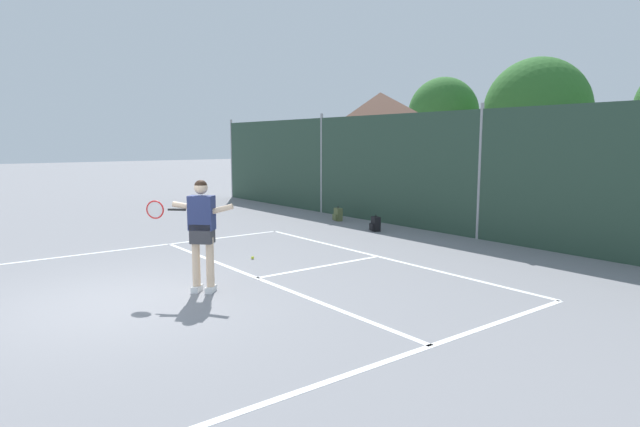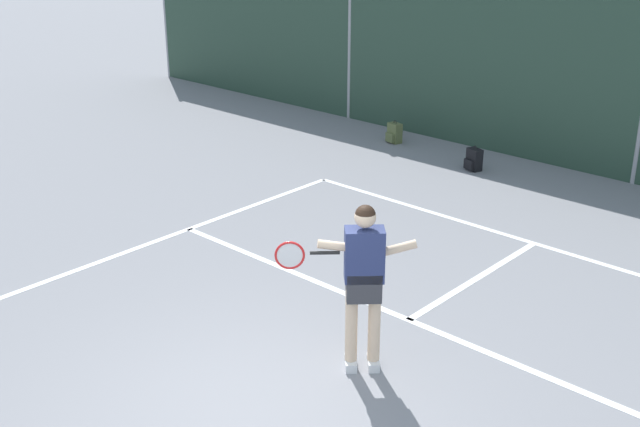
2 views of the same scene
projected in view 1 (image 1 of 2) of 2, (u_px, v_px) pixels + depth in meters
The scene contains 9 objects.
ground_plane at pixel (118, 303), 8.22m from camera, with size 120.00×120.00×0.00m, color gray.
court_markings at pixel (159, 296), 8.61m from camera, with size 8.30×11.10×0.01m.
chainlink_fence at pixel (480, 175), 13.44m from camera, with size 26.09×0.09×3.42m.
clubhouse_building at pixel (380, 145), 22.09m from camera, with size 5.96×4.62×4.46m.
treeline_backdrop at pixel (634, 111), 21.48m from camera, with size 25.89×4.44×6.31m.
tennis_player at pixel (201, 226), 8.69m from camera, with size 1.00×1.11×1.85m.
tennis_ball at pixel (253, 258), 11.28m from camera, with size 0.07×0.07×0.07m, color #CCE033.
backpack_olive at pixel (338, 215), 16.70m from camera, with size 0.31×0.29×0.46m.
backpack_black at pixel (375, 224), 14.79m from camera, with size 0.32×0.31×0.46m.
Camera 1 is at (8.20, -2.39, 2.47)m, focal length 30.01 mm.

